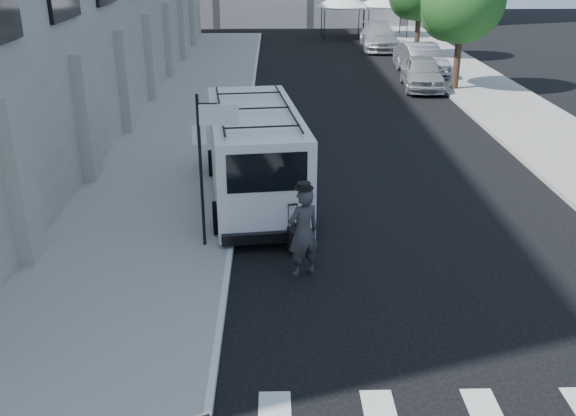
{
  "coord_description": "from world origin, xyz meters",
  "views": [
    {
      "loc": [
        -0.96,
        -10.17,
        6.61
      ],
      "look_at": [
        -0.69,
        2.58,
        1.3
      ],
      "focal_mm": 40.0,
      "sensor_mm": 36.0,
      "label": 1
    }
  ],
  "objects_px": {
    "businessman": "(303,232)",
    "cargo_van": "(254,153)",
    "suitcase": "(295,241)",
    "parked_car_b": "(421,60)",
    "parked_car_c": "(379,37)",
    "parked_car_a": "(422,73)"
  },
  "relations": [
    {
      "from": "suitcase",
      "to": "parked_car_a",
      "type": "xyz_separation_m",
      "value": [
        6.68,
        17.6,
        0.47
      ]
    },
    {
      "from": "suitcase",
      "to": "parked_car_b",
      "type": "distance_m",
      "value": 22.26
    },
    {
      "from": "parked_car_a",
      "to": "businessman",
      "type": "bearing_deg",
      "value": -104.18
    },
    {
      "from": "businessman",
      "to": "parked_car_a",
      "type": "xyz_separation_m",
      "value": [
        6.53,
        18.61,
        -0.21
      ]
    },
    {
      "from": "suitcase",
      "to": "parked_car_b",
      "type": "relative_size",
      "value": 0.23
    },
    {
      "from": "parked_car_b",
      "to": "parked_car_c",
      "type": "height_order",
      "value": "parked_car_b"
    },
    {
      "from": "cargo_van",
      "to": "parked_car_a",
      "type": "relative_size",
      "value": 1.54
    },
    {
      "from": "suitcase",
      "to": "parked_car_b",
      "type": "xyz_separation_m",
      "value": [
        7.33,
        21.01,
        0.51
      ]
    },
    {
      "from": "cargo_van",
      "to": "parked_car_b",
      "type": "relative_size",
      "value": 1.42
    },
    {
      "from": "businessman",
      "to": "suitcase",
      "type": "bearing_deg",
      "value": -109.21
    },
    {
      "from": "businessman",
      "to": "suitcase",
      "type": "xyz_separation_m",
      "value": [
        -0.14,
        1.0,
        -0.68
      ]
    },
    {
      "from": "parked_car_a",
      "to": "suitcase",
      "type": "bearing_deg",
      "value": -105.6
    },
    {
      "from": "suitcase",
      "to": "parked_car_c",
      "type": "bearing_deg",
      "value": 62.41
    },
    {
      "from": "businessman",
      "to": "cargo_van",
      "type": "distance_m",
      "value": 4.56
    },
    {
      "from": "parked_car_b",
      "to": "parked_car_a",
      "type": "bearing_deg",
      "value": -105.99
    },
    {
      "from": "businessman",
      "to": "cargo_van",
      "type": "xyz_separation_m",
      "value": [
        -1.14,
        4.4,
        0.33
      ]
    },
    {
      "from": "cargo_van",
      "to": "parked_car_b",
      "type": "height_order",
      "value": "cargo_van"
    },
    {
      "from": "suitcase",
      "to": "parked_car_c",
      "type": "xyz_separation_m",
      "value": [
        6.45,
        29.8,
        0.5
      ]
    },
    {
      "from": "suitcase",
      "to": "parked_car_a",
      "type": "distance_m",
      "value": 18.83
    },
    {
      "from": "parked_car_a",
      "to": "parked_car_c",
      "type": "height_order",
      "value": "parked_car_c"
    },
    {
      "from": "suitcase",
      "to": "parked_car_a",
      "type": "bearing_deg",
      "value": 53.84
    },
    {
      "from": "cargo_van",
      "to": "parked_car_c",
      "type": "distance_m",
      "value": 27.43
    }
  ]
}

